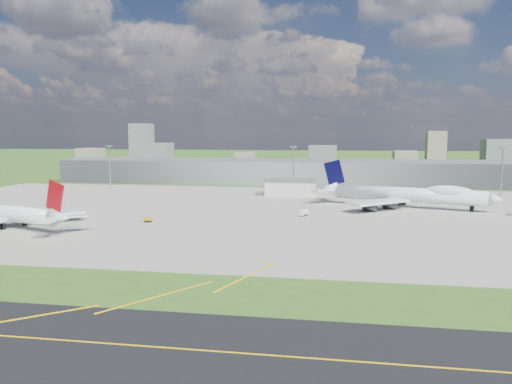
% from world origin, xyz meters
% --- Properties ---
extents(ground, '(1400.00, 1400.00, 0.00)m').
position_xyz_m(ground, '(0.00, 150.00, 0.00)').
color(ground, '#36581B').
rests_on(ground, ground).
extents(apron, '(360.00, 190.00, 0.08)m').
position_xyz_m(apron, '(10.00, 40.00, 0.04)').
color(apron, gray).
rests_on(apron, ground).
extents(terminal, '(300.00, 42.00, 15.00)m').
position_xyz_m(terminal, '(0.00, 165.00, 7.50)').
color(terminal, gray).
rests_on(terminal, ground).
extents(ops_building, '(26.00, 16.00, 8.00)m').
position_xyz_m(ops_building, '(10.00, 100.00, 4.00)').
color(ops_building, silver).
rests_on(ops_building, ground).
extents(mast_west, '(3.50, 2.00, 25.90)m').
position_xyz_m(mast_west, '(-100.00, 115.00, 17.71)').
color(mast_west, gray).
rests_on(mast_west, ground).
extents(mast_center, '(3.50, 2.00, 25.90)m').
position_xyz_m(mast_center, '(10.00, 115.00, 17.71)').
color(mast_center, gray).
rests_on(mast_center, ground).
extents(mast_east, '(3.50, 2.00, 25.90)m').
position_xyz_m(mast_east, '(120.00, 115.00, 17.71)').
color(mast_east, gray).
rests_on(mast_east, ground).
extents(airliner_red_twin, '(62.68, 47.48, 17.90)m').
position_xyz_m(airliner_red_twin, '(-78.81, -8.62, 4.77)').
color(airliner_red_twin, white).
rests_on(airliner_red_twin, ground).
extents(airliner_blue_quad, '(76.96, 58.97, 20.65)m').
position_xyz_m(airliner_blue_quad, '(65.53, 62.52, 5.74)').
color(airliner_blue_quad, white).
rests_on(airliner_blue_quad, ground).
extents(tug_yellow, '(3.74, 2.87, 1.67)m').
position_xyz_m(tug_yellow, '(-34.20, 8.41, 0.88)').
color(tug_yellow, '#C78F0B').
rests_on(tug_yellow, ground).
extents(van_white_near, '(3.46, 4.95, 2.35)m').
position_xyz_m(van_white_near, '(21.54, 31.85, 1.19)').
color(van_white_near, white).
rests_on(van_white_near, ground).
extents(bldg_far_w, '(24.00, 20.00, 18.00)m').
position_xyz_m(bldg_far_w, '(-220.00, 320.00, 9.00)').
color(bldg_far_w, gray).
rests_on(bldg_far_w, ground).
extents(bldg_w, '(28.00, 22.00, 24.00)m').
position_xyz_m(bldg_w, '(-140.00, 300.00, 12.00)').
color(bldg_w, slate).
rests_on(bldg_w, ground).
extents(bldg_cw, '(20.00, 18.00, 14.00)m').
position_xyz_m(bldg_cw, '(-60.00, 340.00, 7.00)').
color(bldg_cw, gray).
rests_on(bldg_cw, ground).
extents(bldg_c, '(26.00, 20.00, 22.00)m').
position_xyz_m(bldg_c, '(20.00, 310.00, 11.00)').
color(bldg_c, slate).
rests_on(bldg_c, ground).
extents(bldg_ce, '(22.00, 24.00, 16.00)m').
position_xyz_m(bldg_ce, '(100.00, 350.00, 8.00)').
color(bldg_ce, gray).
rests_on(bldg_ce, ground).
extents(bldg_e, '(30.00, 22.00, 28.00)m').
position_xyz_m(bldg_e, '(180.00, 320.00, 14.00)').
color(bldg_e, slate).
rests_on(bldg_e, ground).
extents(bldg_tall_w, '(22.00, 20.00, 44.00)m').
position_xyz_m(bldg_tall_w, '(-180.00, 360.00, 22.00)').
color(bldg_tall_w, slate).
rests_on(bldg_tall_w, ground).
extents(bldg_tall_e, '(20.00, 18.00, 36.00)m').
position_xyz_m(bldg_tall_e, '(140.00, 410.00, 18.00)').
color(bldg_tall_e, gray).
rests_on(bldg_tall_e, ground).
extents(tree_far_w, '(7.20, 7.20, 8.80)m').
position_xyz_m(tree_far_w, '(-200.00, 270.00, 5.18)').
color(tree_far_w, '#382314').
rests_on(tree_far_w, ground).
extents(tree_w, '(6.75, 6.75, 8.25)m').
position_xyz_m(tree_w, '(-110.00, 265.00, 4.86)').
color(tree_w, '#382314').
rests_on(tree_w, ground).
extents(tree_c, '(8.10, 8.10, 9.90)m').
position_xyz_m(tree_c, '(-20.00, 280.00, 5.84)').
color(tree_c, '#382314').
rests_on(tree_c, ground).
extents(tree_e, '(7.65, 7.65, 9.35)m').
position_xyz_m(tree_e, '(70.00, 275.00, 5.51)').
color(tree_e, '#382314').
rests_on(tree_e, ground).
extents(tree_far_e, '(6.30, 6.30, 7.70)m').
position_xyz_m(tree_far_e, '(160.00, 285.00, 4.53)').
color(tree_far_e, '#382314').
rests_on(tree_far_e, ground).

